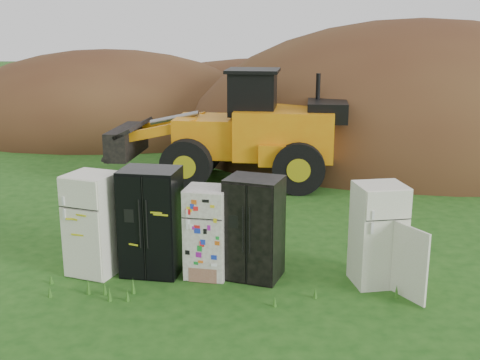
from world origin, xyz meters
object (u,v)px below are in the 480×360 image
object	(u,v)px
fridge_black_side	(151,222)
fridge_sticker	(207,232)
wheel_loader	(224,126)
fridge_leftmost	(94,224)
fridge_open_door	(378,234)
fridge_dark_mid	(254,228)

from	to	relation	value
fridge_black_side	fridge_sticker	distance (m)	1.02
fridge_sticker	wheel_loader	xyz separation A→B (m)	(-0.47, 6.61, 0.77)
fridge_leftmost	wheel_loader	xyz separation A→B (m)	(1.57, 6.65, 0.67)
fridge_sticker	fridge_open_door	xyz separation A→B (m)	(2.96, -0.04, 0.07)
wheel_loader	fridge_black_side	bearing A→B (deg)	-93.02
fridge_black_side	fridge_sticker	size ratio (longest dim) A/B	1.18
fridge_leftmost	fridge_open_door	size ratio (longest dim) A/B	1.04
fridge_dark_mid	wheel_loader	distance (m)	6.75
wheel_loader	fridge_dark_mid	bearing A→B (deg)	-77.21
fridge_leftmost	wheel_loader	distance (m)	6.87
fridge_black_side	fridge_open_door	distance (m)	3.97
fridge_sticker	fridge_open_door	world-z (taller)	fridge_open_door
fridge_black_side	fridge_open_door	world-z (taller)	fridge_black_side
fridge_leftmost	fridge_sticker	bearing A→B (deg)	17.00
fridge_sticker	fridge_black_side	bearing A→B (deg)	-176.23
fridge_sticker	fridge_dark_mid	distance (m)	0.83
fridge_sticker	wheel_loader	distance (m)	6.67
fridge_open_door	wheel_loader	size ratio (longest dim) A/B	0.27
fridge_dark_mid	wheel_loader	world-z (taller)	wheel_loader
fridge_leftmost	fridge_black_side	world-z (taller)	fridge_black_side
wheel_loader	fridge_sticker	bearing A→B (deg)	-84.28
fridge_open_door	wheel_loader	distance (m)	7.52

